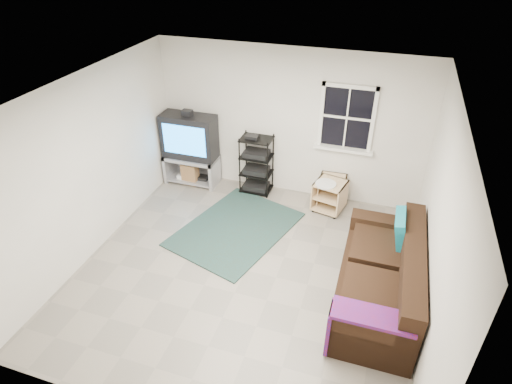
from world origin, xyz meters
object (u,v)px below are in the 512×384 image
(av_rack, at_px, (256,168))
(sofa, at_px, (382,281))
(tv_unit, at_px, (190,144))
(side_table_right, at_px, (330,193))
(side_table_left, at_px, (332,190))

(av_rack, bearing_deg, sofa, -41.48)
(tv_unit, xyz_separation_m, av_rack, (1.25, 0.05, -0.32))
(side_table_right, bearing_deg, sofa, -62.76)
(tv_unit, height_order, sofa, tv_unit)
(tv_unit, distance_m, av_rack, 1.29)
(side_table_right, height_order, sofa, sofa)
(av_rack, height_order, side_table_left, av_rack)
(tv_unit, bearing_deg, side_table_left, 1.32)
(tv_unit, relative_size, side_table_left, 2.74)
(tv_unit, height_order, av_rack, tv_unit)
(side_table_right, bearing_deg, av_rack, 173.01)
(tv_unit, bearing_deg, sofa, -29.40)
(sofa, bearing_deg, side_table_right, 117.24)
(av_rack, distance_m, sofa, 3.13)
(av_rack, xyz_separation_m, sofa, (2.35, -2.07, -0.13))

